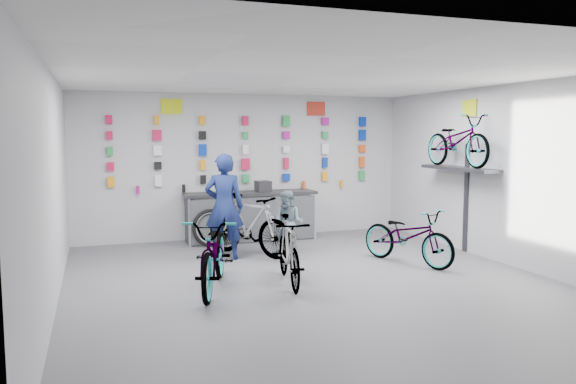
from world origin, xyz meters
name	(u,v)px	position (x,y,z in m)	size (l,w,h in m)	color
floor	(315,284)	(0.00, 0.00, 0.00)	(8.00, 8.00, 0.00)	#4D4D52
ceiling	(316,75)	(0.00, 0.00, 3.00)	(8.00, 8.00, 0.00)	white
wall_back	(245,166)	(0.00, 4.00, 1.50)	(7.00, 7.00, 0.00)	silver
wall_front	(510,224)	(0.00, -4.00, 1.50)	(7.00, 7.00, 0.00)	silver
wall_left	(51,190)	(-3.50, 0.00, 1.50)	(8.00, 8.00, 0.00)	silver
wall_right	(514,176)	(3.50, 0.00, 1.50)	(8.00, 8.00, 0.00)	silver
counter	(251,217)	(0.00, 3.54, 0.49)	(2.70, 0.66, 1.00)	black
merch_wall	(250,152)	(0.10, 3.93, 1.79)	(5.55, 0.08, 1.57)	orange
wall_bracket	(460,173)	(3.33, 1.20, 1.46)	(0.39, 1.90, 2.00)	#333338
sign_left	(172,107)	(-1.50, 3.98, 2.72)	(0.42, 0.02, 0.30)	#CBDE15
sign_right	(316,109)	(1.60, 3.98, 2.72)	(0.42, 0.02, 0.30)	red
sign_side	(469,108)	(3.48, 1.20, 2.65)	(0.02, 0.40, 0.30)	#CBDE15
bike_left	(215,253)	(-1.44, 0.15, 0.53)	(0.70, 2.01, 1.06)	gray
bike_center	(289,251)	(-0.37, 0.09, 0.50)	(0.47, 1.66, 1.00)	gray
bike_right	(408,236)	(1.95, 0.68, 0.47)	(0.63, 1.80, 0.95)	gray
bike_service	(249,225)	(-0.41, 2.17, 0.56)	(0.53, 1.86, 1.12)	gray
bike_wall	(457,141)	(3.25, 1.20, 2.05)	(0.63, 1.80, 0.95)	gray
clerk	(224,207)	(-0.88, 2.05, 0.92)	(0.67, 0.44, 1.85)	#121E4D
customer	(288,223)	(0.25, 1.92, 0.59)	(0.57, 0.45, 1.18)	slate
spare_wheel	(211,228)	(-0.90, 3.17, 0.37)	(0.75, 0.22, 0.75)	black
register	(263,186)	(0.27, 3.55, 1.11)	(0.28, 0.30, 0.22)	black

